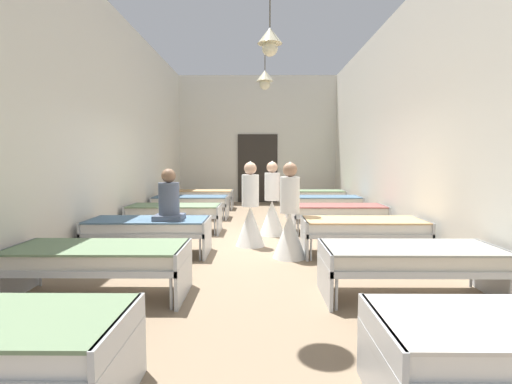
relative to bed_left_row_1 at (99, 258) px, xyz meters
name	(u,v)px	position (x,y,z in m)	size (l,w,h in m)	color
ground_plane	(256,245)	(1.70, 2.85, -0.49)	(6.10, 13.97, 0.10)	#8C755B
room_shell	(257,126)	(1.70, 4.10, 1.79)	(5.90, 13.57, 4.44)	silver
bed_left_row_1	(99,258)	(0.00, 0.00, 0.00)	(1.90, 0.84, 0.57)	#B7BCC1
bed_right_row_1	(410,258)	(3.40, 0.00, 0.00)	(1.90, 0.84, 0.57)	#B7BCC1
bed_left_row_2	(149,227)	(0.00, 1.90, 0.00)	(1.90, 0.84, 0.57)	#B7BCC1
bed_right_row_2	(363,228)	(3.40, 1.90, 0.00)	(1.90, 0.84, 0.57)	#B7BCC1
bed_left_row_3	(175,211)	(0.00, 3.80, 0.00)	(1.90, 0.84, 0.57)	#B7BCC1
bed_right_row_3	(338,211)	(3.40, 3.80, 0.00)	(1.90, 0.84, 0.57)	#B7BCC1
bed_left_row_4	(191,201)	(0.00, 5.70, 0.00)	(1.90, 0.84, 0.57)	#B7BCC1
bed_right_row_4	(323,202)	(3.40, 5.70, 0.00)	(1.90, 0.84, 0.57)	#B7BCC1
bed_left_row_5	(202,195)	(0.00, 7.60, 0.00)	(1.90, 0.84, 0.57)	#B7BCC1
bed_right_row_5	(313,195)	(3.40, 7.60, 0.00)	(1.90, 0.84, 0.57)	#B7BCC1
nurse_near_aisle	(272,209)	(2.01, 3.52, 0.09)	(0.52, 0.52, 1.49)	white
nurse_mid_aisle	(290,224)	(2.22, 1.72, 0.09)	(0.52, 0.52, 1.49)	white
nurse_far_aisle	(250,216)	(1.60, 2.55, 0.09)	(0.52, 0.52, 1.49)	white
patient_seated_primary	(169,201)	(0.35, 1.82, 0.43)	(0.44, 0.44, 0.80)	#515B70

